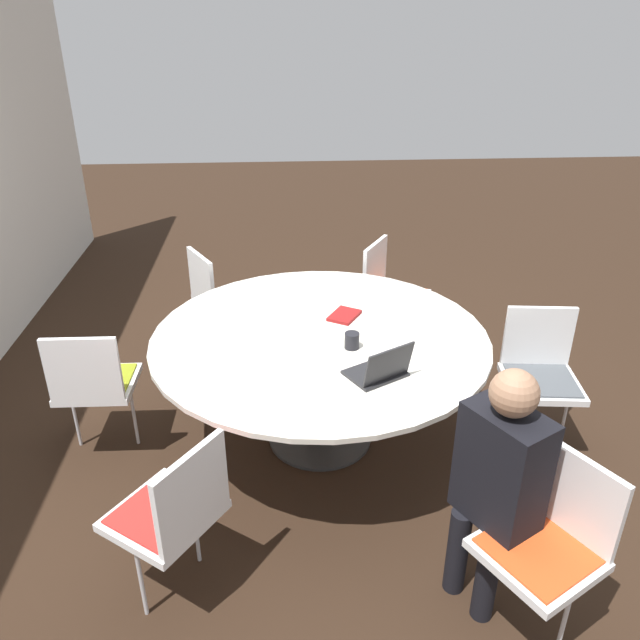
{
  "coord_description": "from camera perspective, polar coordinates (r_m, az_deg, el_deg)",
  "views": [
    {
      "loc": [
        -3.23,
        0.21,
        2.49
      ],
      "look_at": [
        0.0,
        0.0,
        0.85
      ],
      "focal_mm": 35.0,
      "sensor_mm": 36.0,
      "label": 1
    }
  ],
  "objects": [
    {
      "name": "chair_0",
      "position": [
        2.91,
        20.3,
        -17.97
      ],
      "size": [
        0.59,
        0.58,
        0.87
      ],
      "rotation": [
        0.0,
        0.0,
        6.8
      ],
      "color": "white",
      "rests_on": "ground_plane"
    },
    {
      "name": "laptop",
      "position": [
        3.25,
        5.57,
        -4.53
      ],
      "size": [
        0.36,
        0.37,
        0.21
      ],
      "rotation": [
        0.0,
        0.0,
        2.09
      ],
      "color": "#232326",
      "rests_on": "conference_table"
    },
    {
      "name": "chair_2",
      "position": [
        4.91,
        6.35,
        3.01
      ],
      "size": [
        0.59,
        0.59,
        0.87
      ],
      "rotation": [
        0.0,
        0.0,
        8.89
      ],
      "color": "white",
      "rests_on": "ground_plane"
    },
    {
      "name": "chair_5",
      "position": [
        2.92,
        -13.25,
        -16.42
      ],
      "size": [
        0.6,
        0.6,
        0.87
      ],
      "rotation": [
        0.0,
        0.0,
        11.95
      ],
      "color": "white",
      "rests_on": "ground_plane"
    },
    {
      "name": "conference_table",
      "position": [
        3.73,
        0.0,
        -2.86
      ],
      "size": [
        1.99,
        1.99,
        0.75
      ],
      "color": "#333333",
      "rests_on": "ground_plane"
    },
    {
      "name": "chair_4",
      "position": [
        3.92,
        -20.01,
        -5.16
      ],
      "size": [
        0.43,
        0.45,
        0.87
      ],
      "rotation": [
        0.0,
        0.0,
        10.97
      ],
      "color": "white",
      "rests_on": "ground_plane"
    },
    {
      "name": "chair_3",
      "position": [
        4.82,
        -9.25,
        2.36
      ],
      "size": [
        0.59,
        0.58,
        0.87
      ],
      "rotation": [
        0.0,
        0.0,
        9.93
      ],
      "color": "white",
      "rests_on": "ground_plane"
    },
    {
      "name": "person_0",
      "position": [
        2.83,
        15.99,
        -13.4
      ],
      "size": [
        0.42,
        0.37,
        1.22
      ],
      "rotation": [
        0.0,
        0.0,
        6.8
      ],
      "color": "black",
      "rests_on": "ground_plane"
    },
    {
      "name": "coffee_cup",
      "position": [
        3.53,
        2.93,
        -1.89
      ],
      "size": [
        0.08,
        0.08,
        0.09
      ],
      "color": "black",
      "rests_on": "conference_table"
    },
    {
      "name": "spiral_notebook",
      "position": [
        3.89,
        2.24,
        0.42
      ],
      "size": [
        0.26,
        0.24,
        0.02
      ],
      "color": "maroon",
      "rests_on": "conference_table"
    },
    {
      "name": "handbag",
      "position": [
        5.27,
        1.06,
        0.28
      ],
      "size": [
        0.36,
        0.16,
        0.28
      ],
      "color": "#513319",
      "rests_on": "ground_plane"
    },
    {
      "name": "ground_plane",
      "position": [
        4.09,
        0.0,
        -10.75
      ],
      "size": [
        16.0,
        16.0,
        0.0
      ],
      "primitive_type": "plane",
      "color": "black"
    },
    {
      "name": "chair_1",
      "position": [
        4.03,
        19.48,
        -4.12
      ],
      "size": [
        0.46,
        0.48,
        0.87
      ],
      "rotation": [
        0.0,
        0.0,
        7.75
      ],
      "color": "white",
      "rests_on": "ground_plane"
    }
  ]
}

